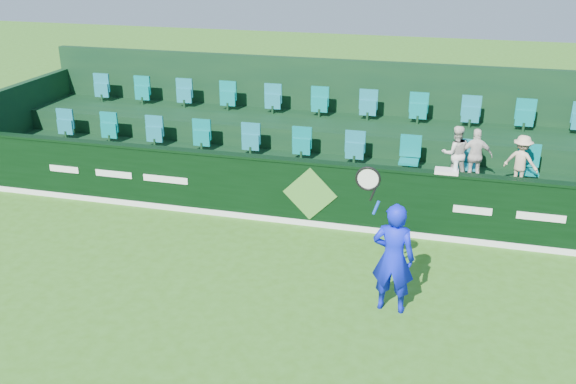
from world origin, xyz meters
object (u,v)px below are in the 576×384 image
(spectator_middle, at_px, (476,156))
(spectator_right, at_px, (521,161))
(drinks_bottle, at_px, (456,167))
(towel, at_px, (447,171))
(tennis_player, at_px, (393,257))
(spectator_left, at_px, (455,153))

(spectator_middle, height_order, spectator_right, spectator_middle)
(drinks_bottle, bearing_deg, towel, 180.00)
(tennis_player, height_order, spectator_middle, tennis_player)
(spectator_right, bearing_deg, spectator_left, 22.53)
(spectator_left, relative_size, spectator_middle, 1.03)
(tennis_player, bearing_deg, spectator_left, 78.56)
(tennis_player, bearing_deg, towel, 76.67)
(spectator_middle, distance_m, drinks_bottle, 1.19)
(spectator_left, height_order, drinks_bottle, spectator_left)
(spectator_middle, height_order, drinks_bottle, spectator_middle)
(spectator_left, height_order, towel, spectator_left)
(spectator_middle, xyz_separation_m, towel, (-0.53, -1.12, 0.02))
(spectator_middle, xyz_separation_m, drinks_bottle, (-0.37, -1.12, 0.11))
(tennis_player, height_order, spectator_right, tennis_player)
(spectator_left, xyz_separation_m, towel, (-0.13, -1.12, 0.01))
(tennis_player, xyz_separation_m, spectator_left, (0.78, 3.87, 0.47))
(spectator_right, distance_m, drinks_bottle, 1.67)
(towel, height_order, drinks_bottle, drinks_bottle)
(spectator_right, xyz_separation_m, towel, (-1.39, -1.12, 0.06))
(towel, bearing_deg, tennis_player, -103.33)
(spectator_left, xyz_separation_m, spectator_middle, (0.39, 0.00, -0.02))
(spectator_middle, height_order, towel, spectator_middle)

